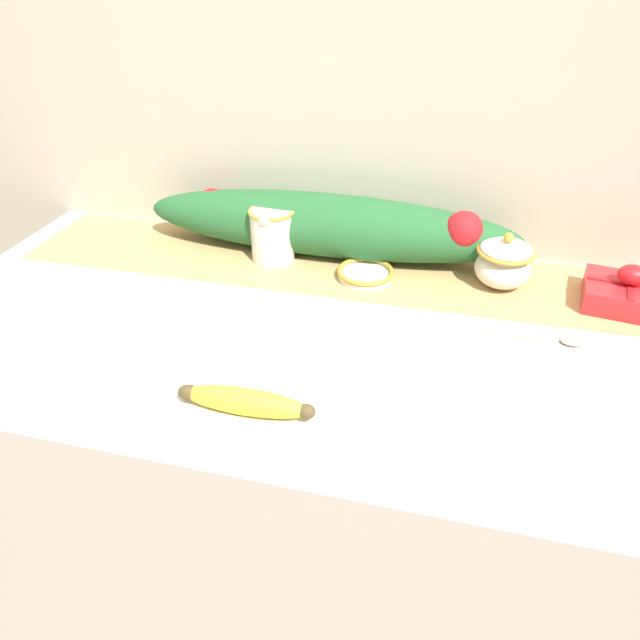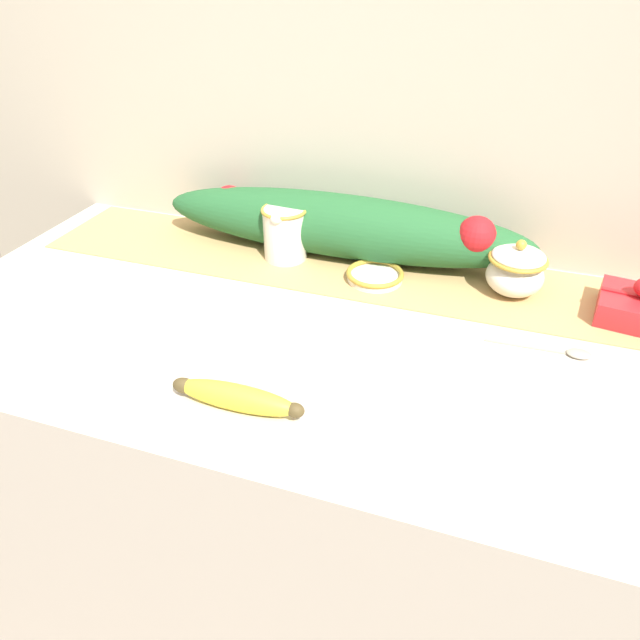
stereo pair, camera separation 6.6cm
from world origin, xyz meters
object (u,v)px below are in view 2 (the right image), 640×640
cream_pitcher (285,231)px  banana (237,397)px  spoon (572,353)px  sugar_bowl (516,270)px  small_dish (375,275)px

cream_pitcher → banana: bearing=-77.1°
banana → spoon: banana is taller
sugar_bowl → spoon: bearing=-58.3°
small_dish → banana: size_ratio=0.56×
banana → sugar_bowl: bearing=51.9°
sugar_bowl → banana: size_ratio=0.54×
small_dish → cream_pitcher: bearing=170.0°
cream_pitcher → spoon: cream_pitcher is taller
cream_pitcher → spoon: size_ratio=0.67×
sugar_bowl → cream_pitcher: bearing=179.8°
sugar_bowl → small_dish: (-0.27, -0.04, -0.04)m
cream_pitcher → banana: size_ratio=0.56×
banana → cream_pitcher: bearing=102.9°
cream_pitcher → spoon: bearing=-16.8°
sugar_bowl → spoon: (0.11, -0.17, -0.05)m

